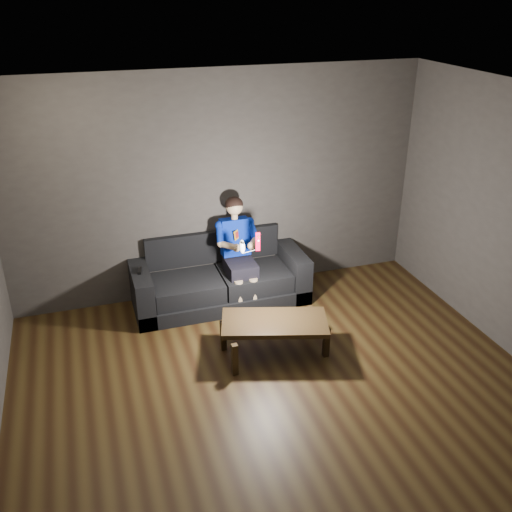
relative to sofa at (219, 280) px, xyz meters
name	(u,v)px	position (x,y,z in m)	size (l,w,h in m)	color
floor	(293,414)	(0.11, -2.21, -0.26)	(5.00, 5.00, 0.00)	black
back_wall	(219,186)	(0.11, 0.29, 1.09)	(5.00, 0.04, 2.70)	#35302E
ceiling	(303,112)	(0.11, -2.21, 2.44)	(5.00, 5.00, 0.02)	beige
sofa	(219,280)	(0.00, 0.00, 0.00)	(2.07, 0.89, 0.80)	black
child	(238,244)	(0.24, -0.04, 0.47)	(0.50, 0.62, 1.23)	black
wii_remote_red	(258,241)	(0.33, -0.52, 0.70)	(0.07, 0.09, 0.21)	red
nunchuk_white	(242,247)	(0.15, -0.51, 0.65)	(0.07, 0.10, 0.16)	white
wii_remote_black	(140,270)	(-0.93, -0.08, 0.32)	(0.07, 0.16, 0.03)	black
coffee_table	(274,325)	(0.27, -1.27, 0.08)	(1.19, 0.83, 0.39)	black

